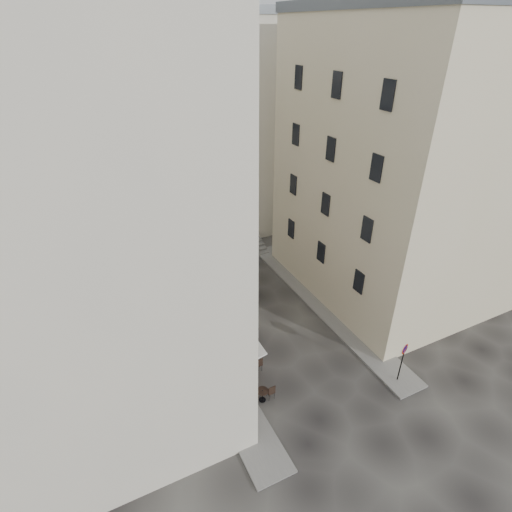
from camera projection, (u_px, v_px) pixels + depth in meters
ground at (287, 349)px, 24.61m from camera, size 90.00×90.00×0.00m
sidewalk_left at (197, 331)px, 25.98m from camera, size 2.00×22.00×0.12m
sidewalk_right at (321, 303)px, 28.62m from camera, size 2.00×18.00×0.12m
building_left at (59, 207)px, 17.78m from camera, size 12.20×16.20×20.60m
building_right at (403, 164)px, 26.64m from camera, size 12.20×14.20×18.60m
building_back at (171, 133)px, 34.32m from camera, size 18.20×10.20×18.60m
cafe_storefront at (214, 337)px, 22.81m from camera, size 1.74×7.30×3.50m
stone_steps at (214, 253)px, 34.18m from camera, size 9.00×3.15×0.80m
bollard_near at (246, 372)px, 22.33m from camera, size 0.12×0.12×0.98m
bollard_mid at (223, 334)px, 25.05m from camera, size 0.12×0.12×0.98m
bollard_far at (204, 304)px, 27.77m from camera, size 0.12×0.12×0.98m
no_parking_sign at (403, 356)px, 21.46m from camera, size 0.59×0.23×2.71m
bistro_table_a at (262, 394)px, 21.04m from camera, size 1.34×0.63×0.94m
bistro_table_b at (251, 366)px, 22.77m from camera, size 1.33×0.62×0.93m
bistro_table_c at (232, 354)px, 23.59m from camera, size 1.32×0.62×0.93m
bistro_table_d at (223, 322)px, 26.18m from camera, size 1.31×0.61×0.92m
bistro_table_e at (216, 314)px, 26.89m from camera, size 1.19×0.56×0.84m
pedestrian at (237, 327)px, 25.22m from camera, size 0.68×0.57×1.59m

